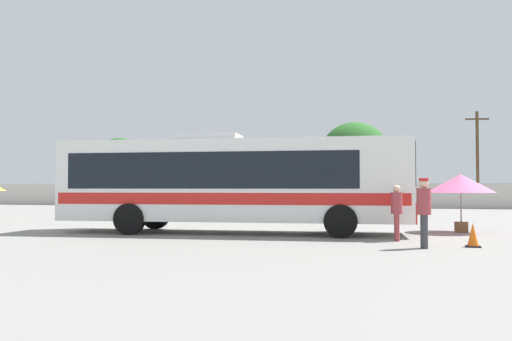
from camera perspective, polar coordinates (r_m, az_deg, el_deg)
name	(u,v)px	position (r m, az deg, el deg)	size (l,w,h in m)	color
ground_plane	(266,217)	(28.65, 1.03, -4.95)	(300.00, 300.00, 0.00)	gray
perimeter_wall	(306,195)	(42.55, 5.40, -2.64)	(80.00, 0.30, 1.88)	beige
coach_bus_white_red	(229,180)	(18.46, -2.85, -1.03)	(12.04, 3.46, 3.40)	white
attendant_by_bus_door	(397,209)	(16.21, 14.77, -4.02)	(0.34, 0.34, 1.64)	#99383D
passenger_waiting_on_apron	(424,208)	(14.47, 17.47, -3.87)	(0.40, 0.40, 1.81)	#38383D
vendor_umbrella_near_gate_pink	(461,184)	(20.03, 20.99, -1.39)	(2.32, 2.32, 2.02)	gray
parked_car_leftmost_maroon	(172,197)	(41.94, -8.94, -2.83)	(4.44, 2.14, 1.53)	maroon
parked_car_second_white	(247,198)	(40.06, -1.02, -2.94)	(4.64, 2.07, 1.46)	silver
parked_car_third_black	(328,199)	(38.58, 7.67, -2.99)	(4.46, 2.10, 1.42)	black
utility_pole_near	(478,157)	(45.31, 22.54, 1.34)	(1.80, 0.39, 7.53)	#4C3823
roadside_tree_left	(120,156)	(50.57, -14.34, 1.47)	(3.93, 3.93, 6.10)	brown
roadside_tree_midleft	(223,158)	(46.64, -3.50, 1.31)	(3.93, 3.93, 5.79)	brown
roadside_tree_midright	(355,149)	(45.54, 10.47, 2.23)	(5.36, 5.36, 7.04)	brown
traffic_cone_on_apron	(473,235)	(15.23, 22.12, -6.43)	(0.36, 0.36, 0.64)	black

